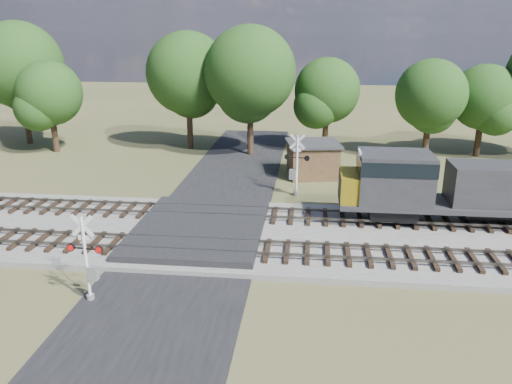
# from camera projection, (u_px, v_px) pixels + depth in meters

# --- Properties ---
(ground) EXTENTS (160.00, 160.00, 0.00)m
(ground) POSITION_uv_depth(u_px,v_px,m) (198.00, 238.00, 27.41)
(ground) COLOR #454B28
(ground) RESTS_ON ground
(ballast_bed) EXTENTS (140.00, 10.00, 0.30)m
(ballast_bed) POSITION_uv_depth(u_px,v_px,m) (382.00, 240.00, 26.79)
(ballast_bed) COLOR gray
(ballast_bed) RESTS_ON ground
(road) EXTENTS (7.00, 60.00, 0.08)m
(road) POSITION_uv_depth(u_px,v_px,m) (198.00, 238.00, 27.40)
(road) COLOR black
(road) RESTS_ON ground
(crossing_panel) EXTENTS (7.00, 9.00, 0.62)m
(crossing_panel) POSITION_uv_depth(u_px,v_px,m) (200.00, 229.00, 27.78)
(crossing_panel) COLOR #262628
(crossing_panel) RESTS_ON ground
(track_near) EXTENTS (140.00, 2.60, 0.33)m
(track_near) POSITION_uv_depth(u_px,v_px,m) (250.00, 249.00, 25.07)
(track_near) COLOR black
(track_near) RESTS_ON ballast_bed
(track_far) EXTENTS (140.00, 2.60, 0.33)m
(track_far) POSITION_uv_depth(u_px,v_px,m) (260.00, 214.00, 29.79)
(track_far) COLOR black
(track_far) RESTS_ON ballast_bed
(crossing_signal_near) EXTENTS (1.57, 0.34, 3.90)m
(crossing_signal_near) POSITION_uv_depth(u_px,v_px,m) (89.00, 266.00, 20.62)
(crossing_signal_near) COLOR silver
(crossing_signal_near) RESTS_ON ground
(crossing_signal_far) EXTENTS (1.73, 0.43, 4.32)m
(crossing_signal_far) POSITION_uv_depth(u_px,v_px,m) (295.00, 170.00, 33.97)
(crossing_signal_far) COLOR silver
(crossing_signal_far) RESTS_ON ground
(equipment_shed) EXTENTS (4.56, 4.56, 2.67)m
(equipment_shed) POSITION_uv_depth(u_px,v_px,m) (313.00, 159.00, 38.64)
(equipment_shed) COLOR #45301D
(equipment_shed) RESTS_ON ground
(treeline) EXTENTS (83.24, 10.44, 11.76)m
(treeline) POSITION_uv_depth(u_px,v_px,m) (316.00, 79.00, 43.87)
(treeline) COLOR black
(treeline) RESTS_ON ground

